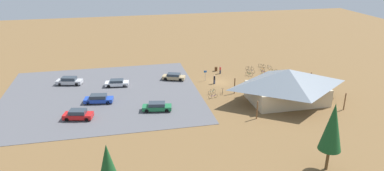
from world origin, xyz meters
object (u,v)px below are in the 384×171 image
object	(u,v)px
bicycle_purple_mid_cluster	(213,96)
car_silver_second_row	(69,81)
car_green_front_row	(157,107)
lot_sign	(205,74)
bicycle_orange_yard_center	(262,69)
bicycle_yellow_edge_south	(274,71)
bicycle_blue_by_bin	(262,78)
car_tan_end_stall	(174,77)
bicycle_white_lone_east	(251,71)
bike_pavilion	(288,83)
trash_bin	(216,69)
car_white_far_end	(117,83)
car_red_inner_stall	(78,115)
bicycle_silver_edge_north	(270,67)
bicycle_green_near_sign	(249,74)
bicycle_black_front_row	(262,66)
bicycle_purple_trailside	(264,72)
pine_west	(332,127)
bicycle_black_near_porch	(250,68)
visitor_crossing_yard	(220,70)
pine_mideast	(108,170)
car_blue_by_curb	(99,99)
bicycle_teal_yard_right	(212,92)
visitor_by_pavilion	(214,79)
bicycle_red_yard_front	(223,92)

from	to	relation	value
bicycle_purple_mid_cluster	car_silver_second_row	xyz separation A→B (m)	(25.09, -12.44, 0.42)
car_green_front_row	lot_sign	bearing A→B (deg)	-132.60
bicycle_orange_yard_center	bicycle_yellow_edge_south	bearing A→B (deg)	135.91
bicycle_blue_by_bin	car_tan_end_stall	size ratio (longest dim) A/B	0.36
bicycle_white_lone_east	car_green_front_row	distance (m)	26.15
bike_pavilion	bicycle_yellow_edge_south	bearing A→B (deg)	-106.60
trash_bin	car_white_far_end	world-z (taller)	car_white_far_end
car_tan_end_stall	car_red_inner_stall	xyz separation A→B (m)	(17.22, 14.27, 0.09)
bicycle_silver_edge_north	bicycle_green_near_sign	distance (m)	7.13
bicycle_black_front_row	car_green_front_row	size ratio (longest dim) A/B	0.27
bicycle_orange_yard_center	bicycle_green_near_sign	distance (m)	4.83
bicycle_green_near_sign	car_green_front_row	distance (m)	24.26
lot_sign	car_green_front_row	xyz separation A→B (m)	(11.09, 12.07, -0.67)
bicycle_green_near_sign	bicycle_purple_trailside	world-z (taller)	bicycle_green_near_sign
bicycle_green_near_sign	bicycle_orange_yard_center	bearing A→B (deg)	-146.71
pine_west	car_white_far_end	bearing A→B (deg)	-54.74
lot_sign	bicycle_black_front_row	world-z (taller)	lot_sign
bicycle_purple_mid_cluster	car_green_front_row	bearing A→B (deg)	16.84
pine_west	car_white_far_end	distance (m)	40.92
bicycle_black_near_porch	visitor_crossing_yard	size ratio (longest dim) A/B	0.97
bicycle_orange_yard_center	car_white_far_end	size ratio (longest dim) A/B	0.36
pine_mideast	bicycle_white_lone_east	xyz separation A→B (m)	(-28.99, -37.17, -4.37)
car_green_front_row	car_blue_by_curb	bearing A→B (deg)	-29.97
lot_sign	bike_pavilion	bearing A→B (deg)	130.33
bicycle_black_near_porch	bicycle_blue_by_bin	xyz separation A→B (m)	(-0.30, 6.29, -0.02)
lot_sign	car_white_far_end	xyz separation A→B (m)	(17.10, -0.58, -0.71)
trash_bin	bicycle_teal_yard_right	size ratio (longest dim) A/B	0.56
pine_mideast	bicycle_purple_mid_cluster	xyz separation A→B (m)	(-17.52, -25.61, -4.40)
pine_west	bicycle_white_lone_east	xyz separation A→B (m)	(-4.21, -35.19, -5.16)
bike_pavilion	bicycle_green_near_sign	distance (m)	14.04
bicycle_orange_yard_center	bicycle_teal_yard_right	distance (m)	17.43
car_blue_by_curb	visitor_by_pavilion	distance (m)	22.09
pine_west	visitor_crossing_yard	world-z (taller)	pine_west
pine_west	car_tan_end_stall	bearing A→B (deg)	-70.25
pine_west	car_blue_by_curb	bearing A→B (deg)	-44.12
trash_bin	visitor_crossing_yard	bearing A→B (deg)	100.49
trash_bin	car_silver_second_row	xyz separation A→B (m)	(29.77, 1.92, 0.33)
bicycle_green_near_sign	bicycle_teal_yard_right	bearing A→B (deg)	37.26
car_green_front_row	visitor_by_pavilion	bearing A→B (deg)	-141.11
bicycle_white_lone_east	car_white_far_end	xyz separation A→B (m)	(27.66, 2.01, 0.32)
trash_bin	visitor_by_pavilion	distance (m)	7.87
pine_mideast	bicycle_white_lone_east	world-z (taller)	pine_mideast
pine_mideast	car_tan_end_stall	distance (m)	38.63
bicycle_red_yard_front	bicycle_green_near_sign	world-z (taller)	bicycle_green_near_sign
visitor_by_pavilion	bicycle_yellow_edge_south	bearing A→B (deg)	-164.94
bicycle_orange_yard_center	trash_bin	bearing A→B (deg)	-11.36
pine_mideast	bicycle_red_yard_front	world-z (taller)	pine_mideast
bicycle_blue_by_bin	visitor_crossing_yard	size ratio (longest dim) A/B	1.03
trash_bin	car_green_front_row	world-z (taller)	car_green_front_row
bicycle_orange_yard_center	bicycle_black_front_row	distance (m)	2.42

